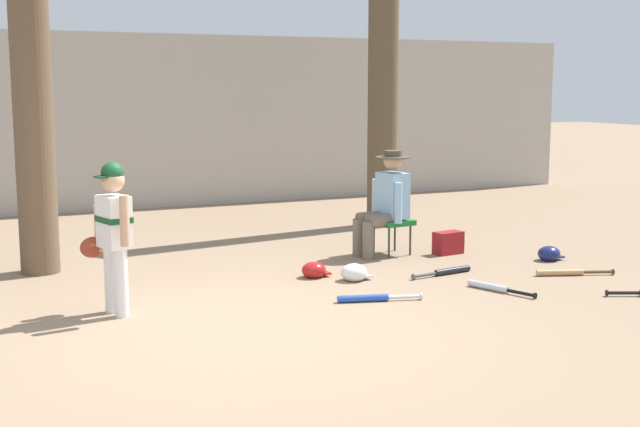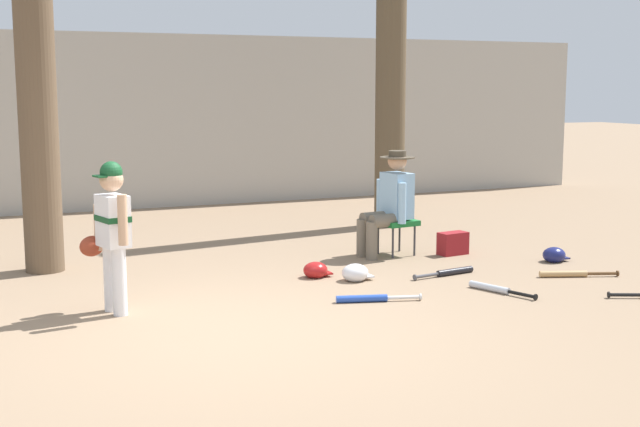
% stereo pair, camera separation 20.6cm
% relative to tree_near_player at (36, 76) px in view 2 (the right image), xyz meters
% --- Properties ---
extents(ground_plane, '(60.00, 60.00, 0.00)m').
position_rel_tree_near_player_xyz_m(ground_plane, '(1.14, -3.00, -2.03)').
color(ground_plane, '#897056').
extents(concrete_back_wall, '(18.00, 0.36, 2.74)m').
position_rel_tree_near_player_xyz_m(concrete_back_wall, '(1.14, 4.37, -0.66)').
color(concrete_back_wall, '#ADA89E').
rests_on(concrete_back_wall, ground).
extents(tree_near_player, '(0.59, 0.59, 4.64)m').
position_rel_tree_near_player_xyz_m(tree_near_player, '(0.00, 0.00, 0.00)').
color(tree_near_player, brown).
rests_on(tree_near_player, ground).
extents(tree_behind_spectator, '(0.64, 0.64, 5.61)m').
position_rel_tree_near_player_xyz_m(tree_behind_spectator, '(4.71, 1.19, 0.45)').
color(tree_behind_spectator, brown).
rests_on(tree_behind_spectator, ground).
extents(young_ballplayer, '(0.41, 0.57, 1.31)m').
position_rel_tree_near_player_xyz_m(young_ballplayer, '(0.37, -1.98, -1.28)').
color(young_ballplayer, white).
rests_on(young_ballplayer, ground).
extents(folding_stool, '(0.44, 0.44, 0.41)m').
position_rel_tree_near_player_xyz_m(folding_stool, '(3.80, -0.70, -1.66)').
color(folding_stool, '#196B2D').
rests_on(folding_stool, ground).
extents(seated_spectator, '(0.67, 0.54, 1.20)m').
position_rel_tree_near_player_xyz_m(seated_spectator, '(3.71, -0.71, -1.39)').
color(seated_spectator, '#6B6051').
rests_on(seated_spectator, ground).
extents(handbag_beside_stool, '(0.36, 0.22, 0.26)m').
position_rel_tree_near_player_xyz_m(handbag_beside_stool, '(4.41, -0.95, -1.90)').
color(handbag_beside_stool, maroon).
rests_on(handbag_beside_stool, ground).
extents(bat_wood_tan, '(0.79, 0.34, 0.07)m').
position_rel_tree_near_player_xyz_m(bat_wood_tan, '(4.87, -2.42, -2.00)').
color(bat_wood_tan, tan).
rests_on(bat_wood_tan, ground).
extents(bat_aluminum_silver, '(0.30, 0.71, 0.07)m').
position_rel_tree_near_player_xyz_m(bat_aluminum_silver, '(3.80, -2.65, -2.00)').
color(bat_aluminum_silver, '#B7BCC6').
rests_on(bat_aluminum_silver, ground).
extents(bat_blue_youth, '(0.77, 0.27, 0.07)m').
position_rel_tree_near_player_xyz_m(bat_blue_youth, '(2.54, -2.52, -2.00)').
color(bat_blue_youth, '#2347AD').
rests_on(bat_blue_youth, ground).
extents(bat_black_composite, '(0.75, 0.17, 0.07)m').
position_rel_tree_near_player_xyz_m(bat_black_composite, '(3.81, -1.87, -2.00)').
color(bat_black_composite, black).
rests_on(bat_black_composite, ground).
extents(batting_helmet_white, '(0.32, 0.25, 0.18)m').
position_rel_tree_near_player_xyz_m(batting_helmet_white, '(2.80, -1.71, -1.95)').
color(batting_helmet_white, silver).
rests_on(batting_helmet_white, ground).
extents(batting_helmet_red, '(0.30, 0.23, 0.17)m').
position_rel_tree_near_player_xyz_m(batting_helmet_red, '(2.49, -1.41, -1.95)').
color(batting_helmet_red, '#A81919').
rests_on(batting_helmet_red, ground).
extents(batting_helmet_navy, '(0.31, 0.23, 0.18)m').
position_rel_tree_near_player_xyz_m(batting_helmet_navy, '(5.22, -1.74, -1.95)').
color(batting_helmet_navy, navy).
rests_on(batting_helmet_navy, ground).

